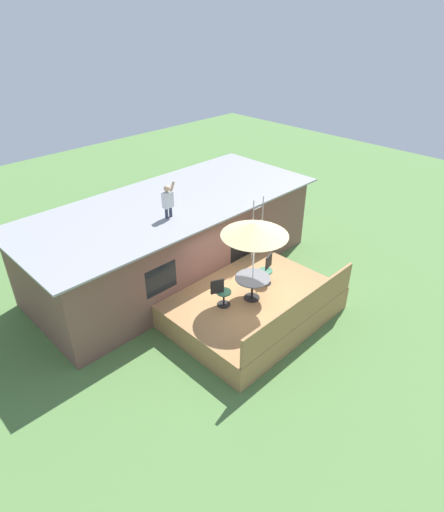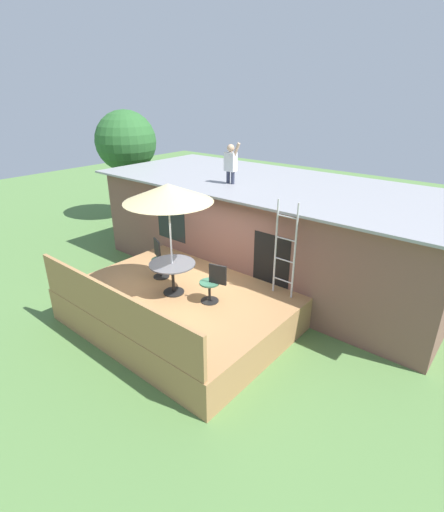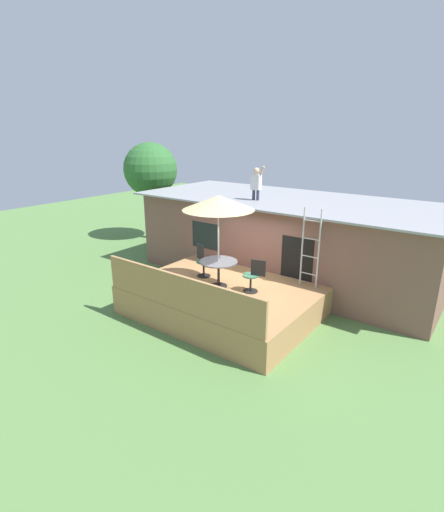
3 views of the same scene
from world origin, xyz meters
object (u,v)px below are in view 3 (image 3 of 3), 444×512
step_ladder (310,248)px  patio_chair_left (202,261)px  patio_chair_right (253,276)px  backyard_tree (150,170)px  patio_umbrella (218,203)px  patio_table (219,267)px  person_figure (256,181)px

step_ladder → patio_chair_left: (-2.85, -1.15, -0.64)m
patio_chair_left → step_ladder: bearing=45.7°
patio_chair_left → patio_chair_right: (1.86, -0.14, 0.00)m
patio_chair_left → backyard_tree: backyard_tree is taller
patio_umbrella → patio_chair_right: (0.96, 0.26, -1.89)m
patio_table → backyard_tree: size_ratio=0.23×
step_ladder → patio_chair_right: 1.75m
person_figure → patio_chair_left: bearing=-95.1°
step_ladder → patio_table: bearing=-141.7°
patio_table → patio_umbrella: (0.00, 0.00, 1.76)m
step_ladder → person_figure: person_figure is taller
step_ladder → backyard_tree: size_ratio=0.50×
step_ladder → backyard_tree: backyard_tree is taller
person_figure → patio_chair_left: 3.29m
patio_table → backyard_tree: backyard_tree is taller
patio_umbrella → patio_chair_left: size_ratio=2.76×
patio_umbrella → person_figure: (-0.67, 2.93, 0.20)m
step_ladder → person_figure: (-2.63, 1.39, 1.44)m
patio_chair_right → backyard_tree: backyard_tree is taller
patio_umbrella → backyard_tree: bearing=148.5°
patio_umbrella → backyard_tree: 8.54m
patio_umbrella → step_ladder: 2.79m
step_ladder → person_figure: bearing=152.2°
patio_chair_right → patio_umbrella: bearing=-0.0°
step_ladder → patio_umbrella: bearing=-141.7°
patio_table → patio_chair_right: 1.01m
patio_chair_right → backyard_tree: size_ratio=0.21×
step_ladder → backyard_tree: (-9.24, 2.92, 1.29)m
backyard_tree → step_ladder: bearing=-17.5°
patio_umbrella → backyard_tree: (-7.28, 4.46, 0.04)m
backyard_tree → patio_chair_right: bearing=-27.0°
step_ladder → patio_chair_right: step_ladder is taller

